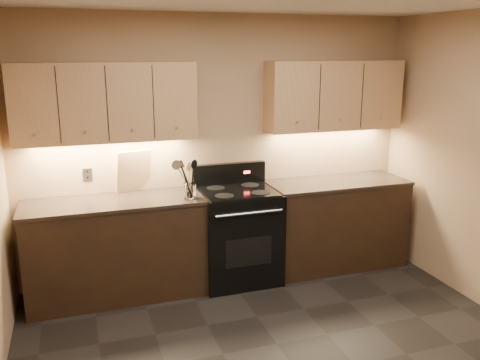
# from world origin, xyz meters

# --- Properties ---
(wall_back) EXTENTS (4.00, 0.04, 2.60)m
(wall_back) POSITION_xyz_m (0.00, 2.00, 1.30)
(wall_back) COLOR tan
(wall_back) RESTS_ON ground
(counter_left) EXTENTS (1.62, 0.62, 0.93)m
(counter_left) POSITION_xyz_m (-1.10, 1.70, 0.47)
(counter_left) COLOR black
(counter_left) RESTS_ON ground
(counter_right) EXTENTS (1.46, 0.62, 0.93)m
(counter_right) POSITION_xyz_m (1.18, 1.70, 0.47)
(counter_right) COLOR black
(counter_right) RESTS_ON ground
(stove) EXTENTS (0.76, 0.68, 1.14)m
(stove) POSITION_xyz_m (0.08, 1.68, 0.48)
(stove) COLOR black
(stove) RESTS_ON ground
(upper_cab_left) EXTENTS (1.60, 0.30, 0.70)m
(upper_cab_left) POSITION_xyz_m (-1.10, 1.85, 1.80)
(upper_cab_left) COLOR tan
(upper_cab_left) RESTS_ON wall_back
(upper_cab_right) EXTENTS (1.44, 0.30, 0.70)m
(upper_cab_right) POSITION_xyz_m (1.18, 1.85, 1.80)
(upper_cab_right) COLOR tan
(upper_cab_right) RESTS_ON wall_back
(outlet_plate) EXTENTS (0.08, 0.01, 0.12)m
(outlet_plate) POSITION_xyz_m (-1.30, 1.99, 1.12)
(outlet_plate) COLOR #B2B5BA
(outlet_plate) RESTS_ON wall_back
(utensil_crock) EXTENTS (0.13, 0.13, 0.14)m
(utensil_crock) POSITION_xyz_m (-0.42, 1.56, 0.99)
(utensil_crock) COLOR white
(utensil_crock) RESTS_ON counter_left
(cutting_board) EXTENTS (0.35, 0.20, 0.41)m
(cutting_board) POSITION_xyz_m (-0.88, 1.94, 1.13)
(cutting_board) COLOR tan
(cutting_board) RESTS_ON counter_left
(wooden_spoon) EXTENTS (0.12, 0.15, 0.32)m
(wooden_spoon) POSITION_xyz_m (-0.45, 1.55, 1.10)
(wooden_spoon) COLOR tan
(wooden_spoon) RESTS_ON utensil_crock
(black_spoon) EXTENTS (0.10, 0.13, 0.36)m
(black_spoon) POSITION_xyz_m (-0.41, 1.57, 1.12)
(black_spoon) COLOR black
(black_spoon) RESTS_ON utensil_crock
(black_turner) EXTENTS (0.20, 0.16, 0.38)m
(black_turner) POSITION_xyz_m (-0.41, 1.54, 1.13)
(black_turner) COLOR black
(black_turner) RESTS_ON utensil_crock
(steel_spatula) EXTENTS (0.21, 0.13, 0.36)m
(steel_spatula) POSITION_xyz_m (-0.39, 1.55, 1.12)
(steel_spatula) COLOR silver
(steel_spatula) RESTS_ON utensil_crock
(steel_skimmer) EXTENTS (0.24, 0.12, 0.37)m
(steel_skimmer) POSITION_xyz_m (-0.39, 1.55, 1.13)
(steel_skimmer) COLOR silver
(steel_skimmer) RESTS_ON utensil_crock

